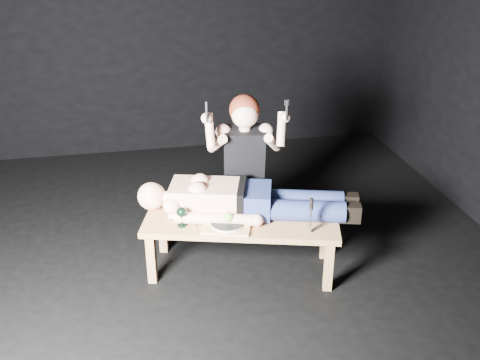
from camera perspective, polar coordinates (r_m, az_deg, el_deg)
The scene contains 13 objects.
ground at distance 4.66m, azimuth -3.44°, elevation -7.98°, with size 5.00×5.00×0.00m, color black.
back_wall at distance 6.47m, azimuth -7.07°, elevation 15.71°, with size 5.00×5.00×0.00m, color black.
table at distance 4.42m, azimuth 0.13°, elevation -6.45°, with size 1.46×0.55×0.45m, color tan.
lying_man at distance 4.33m, azimuth 0.85°, elevation -1.65°, with size 1.55×0.47×0.28m, color #E5AC8F, non-canonical shape.
kneeling_woman at distance 4.67m, azimuth 0.36°, elevation 1.47°, with size 0.71×0.80×1.33m, color black, non-canonical shape.
serving_tray at distance 4.19m, azimuth -1.33°, elevation -4.65°, with size 0.35×0.25×0.02m, color tan.
plate at distance 4.18m, azimuth -1.34°, elevation -4.42°, with size 0.23×0.23×0.02m, color white.
apple at distance 4.16m, azimuth -1.12°, elevation -3.78°, with size 0.07×0.07×0.07m, color green.
goblet at distance 4.19m, azimuth -5.87°, elevation -3.69°, with size 0.08×0.08×0.16m, color black, non-canonical shape.
fork_flat at distance 4.22m, azimuth -4.48°, elevation -4.59°, with size 0.01×0.16×0.01m, color #B2B2B7.
knife_flat at distance 4.16m, azimuth 0.13°, elevation -4.93°, with size 0.01×0.16×0.01m, color #B2B2B7.
spoon_flat at distance 4.24m, azimuth 0.16°, elevation -4.36°, with size 0.01×0.16×0.01m, color #B2B2B7.
carving_knife at distance 4.10m, azimuth 7.10°, elevation -3.56°, with size 0.04×0.04×0.27m, color #B2B2B7, non-canonical shape.
Camera 1 is at (-0.49, -3.87, 2.54)m, focal length 42.57 mm.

